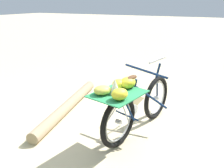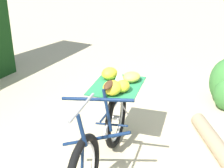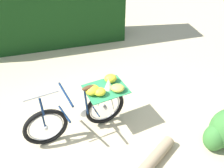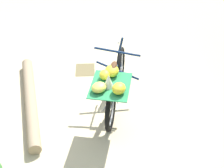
% 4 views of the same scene
% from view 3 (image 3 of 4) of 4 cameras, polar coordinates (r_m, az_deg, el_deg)
% --- Properties ---
extents(ground_plane, '(60.00, 60.00, 0.00)m').
position_cam_3_polar(ground_plane, '(4.43, -4.37, -11.91)').
color(ground_plane, beige).
extents(bicycle, '(1.80, 0.83, 1.03)m').
position_cam_3_polar(bicycle, '(4.20, -6.34, -5.56)').
color(bicycle, black).
rests_on(bicycle, ground_plane).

